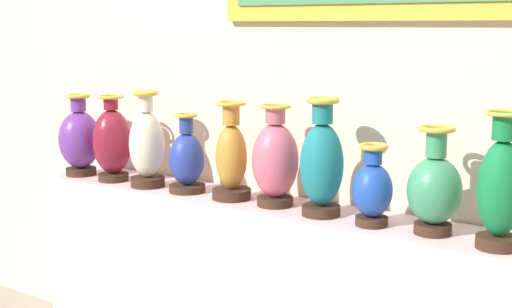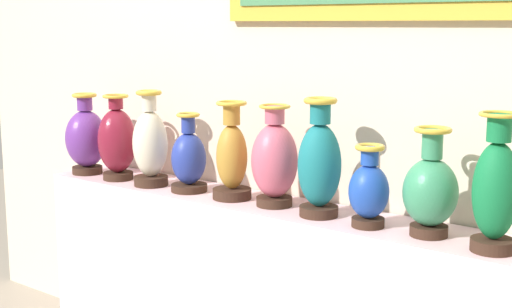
% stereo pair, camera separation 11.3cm
% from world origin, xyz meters
% --- Properties ---
extents(display_shelf, '(2.11, 0.32, 0.81)m').
position_xyz_m(display_shelf, '(0.00, 0.00, 0.41)').
color(display_shelf, beige).
rests_on(display_shelf, ground_plane).
extents(back_wall, '(3.95, 0.14, 3.03)m').
position_xyz_m(back_wall, '(0.02, 0.22, 1.53)').
color(back_wall, beige).
rests_on(back_wall, ground_plane).
extents(vase_violet, '(0.19, 0.19, 0.37)m').
position_xyz_m(vase_violet, '(-0.94, -0.05, 0.97)').
color(vase_violet, '#382319').
rests_on(vase_violet, display_shelf).
extents(vase_burgundy, '(0.17, 0.17, 0.38)m').
position_xyz_m(vase_burgundy, '(-0.73, -0.05, 0.98)').
color(vase_burgundy, '#382319').
rests_on(vase_burgundy, display_shelf).
extents(vase_ivory, '(0.15, 0.15, 0.41)m').
position_xyz_m(vase_ivory, '(-0.53, -0.05, 0.99)').
color(vase_ivory, '#382319').
rests_on(vase_ivory, display_shelf).
extents(vase_cobalt, '(0.15, 0.15, 0.32)m').
position_xyz_m(vase_cobalt, '(-0.32, -0.03, 0.94)').
color(vase_cobalt, '#382319').
rests_on(vase_cobalt, display_shelf).
extents(vase_ochre, '(0.15, 0.15, 0.38)m').
position_xyz_m(vase_ochre, '(-0.10, -0.02, 0.97)').
color(vase_ochre, '#382319').
rests_on(vase_ochre, display_shelf).
extents(vase_rose, '(0.18, 0.18, 0.38)m').
position_xyz_m(vase_rose, '(0.10, -0.01, 0.98)').
color(vase_rose, '#382319').
rests_on(vase_rose, display_shelf).
extents(vase_teal, '(0.16, 0.16, 0.43)m').
position_xyz_m(vase_teal, '(0.31, -0.03, 1.00)').
color(vase_teal, '#382319').
rests_on(vase_teal, display_shelf).
extents(vase_sapphire, '(0.14, 0.14, 0.28)m').
position_xyz_m(vase_sapphire, '(0.52, -0.05, 0.94)').
color(vase_sapphire, '#382319').
rests_on(vase_sapphire, display_shelf).
extents(vase_jade, '(0.18, 0.18, 0.36)m').
position_xyz_m(vase_jade, '(0.73, -0.02, 0.96)').
color(vase_jade, '#382319').
rests_on(vase_jade, display_shelf).
extents(vase_emerald, '(0.14, 0.14, 0.42)m').
position_xyz_m(vase_emerald, '(0.95, -0.06, 1.00)').
color(vase_emerald, '#382319').
rests_on(vase_emerald, display_shelf).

